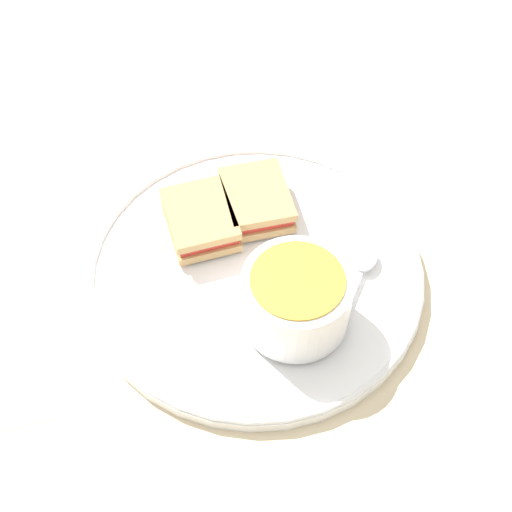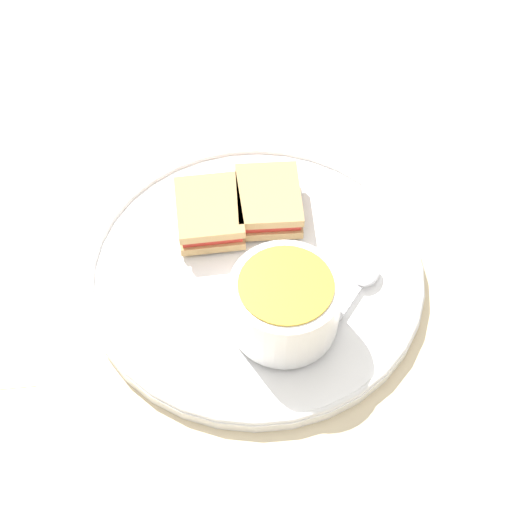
% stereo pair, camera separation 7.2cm
% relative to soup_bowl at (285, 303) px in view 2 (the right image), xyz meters
% --- Properties ---
extents(ground_plane, '(2.40, 2.40, 0.00)m').
position_rel_soup_bowl_xyz_m(ground_plane, '(-0.07, 0.01, -0.05)').
color(ground_plane, beige).
extents(plate, '(0.35, 0.35, 0.02)m').
position_rel_soup_bowl_xyz_m(plate, '(-0.07, 0.01, -0.04)').
color(plate, white).
rests_on(plate, ground_plane).
extents(soup_bowl, '(0.10, 0.10, 0.06)m').
position_rel_soup_bowl_xyz_m(soup_bowl, '(0.00, 0.00, 0.00)').
color(soup_bowl, white).
rests_on(soup_bowl, plate).
extents(spoon, '(0.06, 0.11, 0.01)m').
position_rel_soup_bowl_xyz_m(spoon, '(0.01, 0.09, -0.03)').
color(spoon, silver).
rests_on(spoon, plate).
extents(sandwich_half_near, '(0.11, 0.10, 0.03)m').
position_rel_soup_bowl_xyz_m(sandwich_half_near, '(-0.13, 0.07, -0.02)').
color(sandwich_half_near, tan).
rests_on(sandwich_half_near, plate).
extents(sandwich_half_far, '(0.11, 0.10, 0.03)m').
position_rel_soup_bowl_xyz_m(sandwich_half_far, '(-0.15, 0.01, -0.02)').
color(sandwich_half_far, tan).
rests_on(sandwich_half_far, plate).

